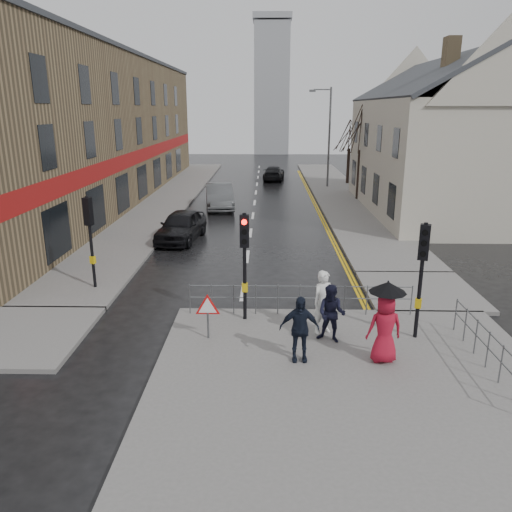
{
  "coord_description": "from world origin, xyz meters",
  "views": [
    {
      "loc": [
        0.86,
        -14.32,
        6.53
      ],
      "look_at": [
        0.48,
        3.19,
        1.31
      ],
      "focal_mm": 35.0,
      "sensor_mm": 36.0,
      "label": 1
    }
  ],
  "objects_px": {
    "pedestrian_with_umbrella": "(385,320)",
    "car_mid": "(219,196)",
    "pedestrian_d": "(299,329)",
    "pedestrian_b": "(331,314)",
    "car_parked": "(181,226)",
    "pedestrian_a": "(324,302)"
  },
  "relations": [
    {
      "from": "pedestrian_a",
      "to": "pedestrian_d",
      "type": "relative_size",
      "value": 1.07
    },
    {
      "from": "car_mid",
      "to": "pedestrian_b",
      "type": "bearing_deg",
      "value": -83.87
    },
    {
      "from": "pedestrian_d",
      "to": "car_parked",
      "type": "distance_m",
      "value": 13.81
    },
    {
      "from": "pedestrian_with_umbrella",
      "to": "car_mid",
      "type": "xyz_separation_m",
      "value": [
        -6.24,
        21.27,
        -0.48
      ]
    },
    {
      "from": "pedestrian_a",
      "to": "pedestrian_b",
      "type": "xyz_separation_m",
      "value": [
        0.16,
        -0.58,
        -0.11
      ]
    },
    {
      "from": "pedestrian_b",
      "to": "pedestrian_a",
      "type": "bearing_deg",
      "value": 126.53
    },
    {
      "from": "car_parked",
      "to": "pedestrian_d",
      "type": "bearing_deg",
      "value": -60.26
    },
    {
      "from": "car_parked",
      "to": "car_mid",
      "type": "height_order",
      "value": "car_mid"
    },
    {
      "from": "pedestrian_d",
      "to": "car_parked",
      "type": "bearing_deg",
      "value": 111.78
    },
    {
      "from": "pedestrian_with_umbrella",
      "to": "pedestrian_a",
      "type": "bearing_deg",
      "value": 128.85
    },
    {
      "from": "pedestrian_a",
      "to": "pedestrian_d",
      "type": "height_order",
      "value": "pedestrian_a"
    },
    {
      "from": "pedestrian_b",
      "to": "car_mid",
      "type": "distance_m",
      "value": 20.75
    },
    {
      "from": "pedestrian_b",
      "to": "pedestrian_d",
      "type": "bearing_deg",
      "value": -109.33
    },
    {
      "from": "pedestrian_a",
      "to": "car_parked",
      "type": "bearing_deg",
      "value": 93.25
    },
    {
      "from": "pedestrian_d",
      "to": "car_mid",
      "type": "bearing_deg",
      "value": 100.38
    },
    {
      "from": "pedestrian_a",
      "to": "car_mid",
      "type": "relative_size",
      "value": 0.38
    },
    {
      "from": "pedestrian_b",
      "to": "car_mid",
      "type": "bearing_deg",
      "value": 125.49
    },
    {
      "from": "pedestrian_d",
      "to": "pedestrian_with_umbrella",
      "type": "bearing_deg",
      "value": -0.63
    },
    {
      "from": "pedestrian_b",
      "to": "car_parked",
      "type": "distance_m",
      "value": 13.2
    },
    {
      "from": "pedestrian_a",
      "to": "pedestrian_b",
      "type": "height_order",
      "value": "pedestrian_a"
    },
    {
      "from": "pedestrian_b",
      "to": "car_mid",
      "type": "relative_size",
      "value": 0.34
    },
    {
      "from": "pedestrian_with_umbrella",
      "to": "car_parked",
      "type": "distance_m",
      "value": 14.79
    }
  ]
}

